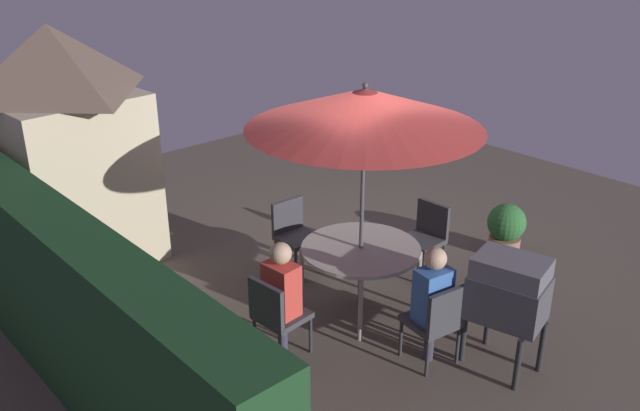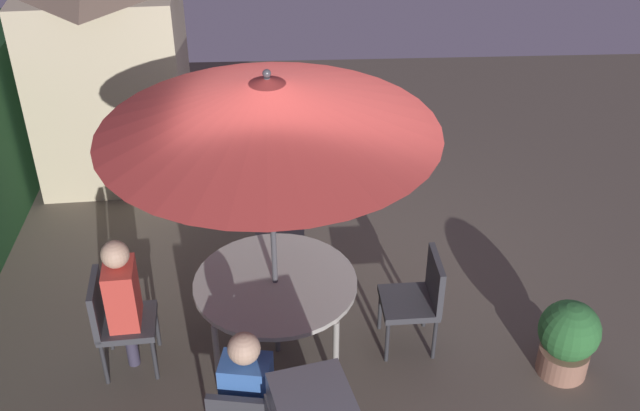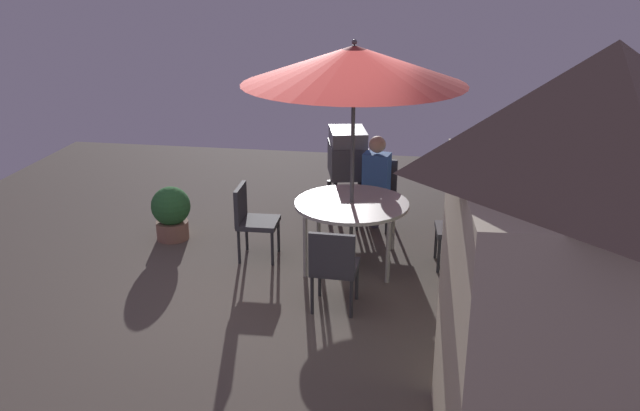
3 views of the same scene
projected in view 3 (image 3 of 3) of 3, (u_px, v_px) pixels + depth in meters
name	position (u px, v px, depth m)	size (l,w,h in m)	color
ground_plane	(294.00, 287.00, 7.45)	(11.00, 11.00, 0.00)	brown
garden_shed	(584.00, 281.00, 4.18)	(1.97, 1.81, 2.99)	#C6B793
patio_table	(352.00, 207.00, 7.83)	(1.33, 1.33, 0.76)	#B2ADA3
patio_umbrella	(354.00, 65.00, 7.27)	(2.47, 2.47, 2.60)	#4C4C51
bbq_grill	(348.00, 154.00, 9.40)	(0.80, 0.65, 1.20)	#47474C
chair_near_shed	(464.00, 225.00, 7.79)	(0.50, 0.50, 0.90)	#38383D
chair_far_side	(378.00, 189.00, 9.02)	(0.53, 0.53, 0.90)	#38383D
chair_toward_hedge	(251.00, 217.00, 8.03)	(0.48, 0.48, 0.90)	#38383D
chair_toward_house	(334.00, 264.00, 6.78)	(0.48, 0.47, 0.90)	#38383D
potted_plant_by_shed	(171.00, 212.00, 8.62)	(0.50, 0.50, 0.70)	#936651
person_in_red	(458.00, 203.00, 7.71)	(0.36, 0.27, 1.26)	#CC3D33
person_in_blue	(377.00, 172.00, 8.85)	(0.29, 0.37, 1.26)	#3866B2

